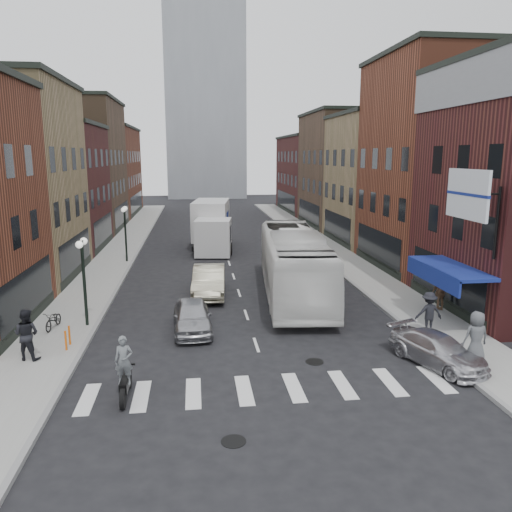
# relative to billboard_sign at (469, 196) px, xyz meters

# --- Properties ---
(ground) EXTENTS (160.00, 160.00, 0.00)m
(ground) POSITION_rel_billboard_sign_xyz_m (-8.59, -0.50, -6.13)
(ground) COLOR black
(ground) RESTS_ON ground
(sidewalk_left) EXTENTS (3.00, 74.00, 0.15)m
(sidewalk_left) POSITION_rel_billboard_sign_xyz_m (-17.09, 21.50, -6.06)
(sidewalk_left) COLOR gray
(sidewalk_left) RESTS_ON ground
(sidewalk_right) EXTENTS (3.00, 74.00, 0.15)m
(sidewalk_right) POSITION_rel_billboard_sign_xyz_m (-0.09, 21.50, -6.06)
(sidewalk_right) COLOR gray
(sidewalk_right) RESTS_ON ground
(curb_left) EXTENTS (0.20, 74.00, 0.16)m
(curb_left) POSITION_rel_billboard_sign_xyz_m (-15.59, 21.50, -6.13)
(curb_left) COLOR gray
(curb_left) RESTS_ON ground
(curb_right) EXTENTS (0.20, 74.00, 0.16)m
(curb_right) POSITION_rel_billboard_sign_xyz_m (-1.59, 21.50, -6.13)
(curb_right) COLOR gray
(curb_right) RESTS_ON ground
(crosswalk_stripes) EXTENTS (12.00, 2.20, 0.01)m
(crosswalk_stripes) POSITION_rel_billboard_sign_xyz_m (-8.59, -3.50, -6.13)
(crosswalk_stripes) COLOR silver
(crosswalk_stripes) RESTS_ON ground
(bldg_left_mid_b) EXTENTS (10.30, 10.20, 10.30)m
(bldg_left_mid_b) POSITION_rel_billboard_sign_xyz_m (-23.58, 23.50, -0.98)
(bldg_left_mid_b) COLOR #47191A
(bldg_left_mid_b) RESTS_ON ground
(bldg_left_far_a) EXTENTS (10.30, 12.20, 13.30)m
(bldg_left_far_a) POSITION_rel_billboard_sign_xyz_m (-23.58, 34.50, 0.52)
(bldg_left_far_a) COLOR #4B3725
(bldg_left_far_a) RESTS_ON ground
(bldg_left_far_b) EXTENTS (10.30, 16.20, 11.30)m
(bldg_left_far_b) POSITION_rel_billboard_sign_xyz_m (-23.58, 48.50, -0.48)
(bldg_left_far_b) COLOR brown
(bldg_left_far_b) RESTS_ON ground
(bldg_right_mid_a) EXTENTS (10.30, 10.20, 14.30)m
(bldg_right_mid_a) POSITION_rel_billboard_sign_xyz_m (6.41, 13.50, 1.02)
(bldg_right_mid_a) COLOR brown
(bldg_right_mid_a) RESTS_ON ground
(bldg_right_mid_b) EXTENTS (10.30, 10.20, 11.30)m
(bldg_right_mid_b) POSITION_rel_billboard_sign_xyz_m (6.41, 23.50, -0.48)
(bldg_right_mid_b) COLOR #8F794F
(bldg_right_mid_b) RESTS_ON ground
(bldg_right_far_a) EXTENTS (10.30, 12.20, 12.30)m
(bldg_right_far_a) POSITION_rel_billboard_sign_xyz_m (6.41, 34.50, 0.02)
(bldg_right_far_a) COLOR #4B3725
(bldg_right_far_a) RESTS_ON ground
(bldg_right_far_b) EXTENTS (10.30, 16.20, 10.30)m
(bldg_right_far_b) POSITION_rel_billboard_sign_xyz_m (6.41, 48.50, -0.98)
(bldg_right_far_b) COLOR #47191A
(bldg_right_far_b) RESTS_ON ground
(awning_blue) EXTENTS (1.80, 5.00, 0.78)m
(awning_blue) POSITION_rel_billboard_sign_xyz_m (0.34, 2.00, -3.50)
(awning_blue) COLOR navy
(awning_blue) RESTS_ON ground
(billboard_sign) EXTENTS (1.52, 3.00, 3.70)m
(billboard_sign) POSITION_rel_billboard_sign_xyz_m (0.00, 0.00, 0.00)
(billboard_sign) COLOR black
(billboard_sign) RESTS_ON ground
(distant_tower) EXTENTS (14.00, 14.00, 50.00)m
(distant_tower) POSITION_rel_billboard_sign_xyz_m (-8.59, 77.50, 18.87)
(distant_tower) COLOR #9399A0
(distant_tower) RESTS_ON ground
(streetlamp_near) EXTENTS (0.32, 1.22, 4.11)m
(streetlamp_near) POSITION_rel_billboard_sign_xyz_m (-15.99, 3.50, -3.22)
(streetlamp_near) COLOR black
(streetlamp_near) RESTS_ON ground
(streetlamp_far) EXTENTS (0.32, 1.22, 4.11)m
(streetlamp_far) POSITION_rel_billboard_sign_xyz_m (-15.99, 17.50, -3.22)
(streetlamp_far) COLOR black
(streetlamp_far) RESTS_ON ground
(bike_rack) EXTENTS (0.08, 0.68, 0.80)m
(bike_rack) POSITION_rel_billboard_sign_xyz_m (-16.19, 0.80, -5.58)
(bike_rack) COLOR #D8590C
(bike_rack) RESTS_ON sidewalk_left
(box_truck) EXTENTS (3.50, 9.35, 3.95)m
(box_truck) POSITION_rel_billboard_sign_xyz_m (-9.61, 22.31, -4.18)
(box_truck) COLOR silver
(box_truck) RESTS_ON ground
(motorcycle_rider) EXTENTS (0.59, 2.10, 2.13)m
(motorcycle_rider) POSITION_rel_billboard_sign_xyz_m (-13.36, -3.60, -5.13)
(motorcycle_rider) COLOR black
(motorcycle_rider) RESTS_ON ground
(transit_bus) EXTENTS (4.30, 13.36, 3.66)m
(transit_bus) POSITION_rel_billboard_sign_xyz_m (-5.58, 7.75, -4.30)
(transit_bus) COLOR silver
(transit_bus) RESTS_ON ground
(sedan_left_near) EXTENTS (1.83, 4.15, 1.39)m
(sedan_left_near) POSITION_rel_billboard_sign_xyz_m (-11.22, 2.50, -5.44)
(sedan_left_near) COLOR #AAABAF
(sedan_left_near) RESTS_ON ground
(sedan_left_far) EXTENTS (2.05, 5.09, 1.64)m
(sedan_left_far) POSITION_rel_billboard_sign_xyz_m (-10.30, 8.26, -5.31)
(sedan_left_far) COLOR beige
(sedan_left_far) RESTS_ON ground
(curb_car) EXTENTS (2.99, 4.38, 1.18)m
(curb_car) POSITION_rel_billboard_sign_xyz_m (-2.09, -2.32, -5.54)
(curb_car) COLOR silver
(curb_car) RESTS_ON ground
(parked_bicycle) EXTENTS (0.75, 1.60, 0.81)m
(parked_bicycle) POSITION_rel_billboard_sign_xyz_m (-17.36, 3.20, -5.58)
(parked_bicycle) COLOR black
(parked_bicycle) RESTS_ON sidewalk_left
(ped_left_solo) EXTENTS (1.07, 0.77, 1.98)m
(ped_left_solo) POSITION_rel_billboard_sign_xyz_m (-17.39, -0.24, -4.99)
(ped_left_solo) COLOR black
(ped_left_solo) RESTS_ON sidewalk_left
(ped_right_a) EXTENTS (1.20, 0.63, 1.82)m
(ped_right_a) POSITION_rel_billboard_sign_xyz_m (-1.02, 0.67, -5.07)
(ped_right_a) COLOR black
(ped_right_a) RESTS_ON sidewalk_right
(ped_right_b) EXTENTS (1.18, 0.79, 1.84)m
(ped_right_b) POSITION_rel_billboard_sign_xyz_m (1.01, 3.62, -5.06)
(ped_right_b) COLOR brown
(ped_right_b) RESTS_ON sidewalk_right
(ped_right_c) EXTENTS (0.97, 0.64, 1.94)m
(ped_right_c) POSITION_rel_billboard_sign_xyz_m (-0.72, -2.52, -5.01)
(ped_right_c) COLOR #4F5155
(ped_right_c) RESTS_ON sidewalk_right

